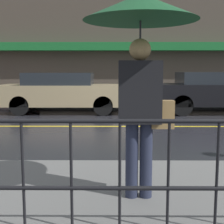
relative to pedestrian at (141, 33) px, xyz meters
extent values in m
plane|color=black|center=(-0.23, 5.21, -1.91)|extent=(80.00, 80.00, 0.00)
cube|color=#60605E|center=(-0.23, 0.13, -1.84)|extent=(28.00, 2.56, 0.14)
cube|color=#60605E|center=(-0.23, 10.00, -1.84)|extent=(28.00, 1.97, 0.14)
cube|color=gold|center=(-0.23, 5.21, -1.90)|extent=(25.20, 0.12, 0.01)
cube|color=#4C4238|center=(-0.23, 11.13, 0.71)|extent=(28.00, 0.30, 5.23)
cube|color=#196B2D|center=(-0.23, 10.71, 0.69)|extent=(16.80, 0.55, 0.35)
cylinder|color=black|center=(-0.23, -0.90, -0.78)|extent=(12.00, 0.04, 0.04)
cylinder|color=black|center=(-0.23, -0.90, -1.32)|extent=(12.00, 0.04, 0.04)
cylinder|color=black|center=(-1.00, -0.90, -1.27)|extent=(0.02, 0.02, 0.99)
cylinder|color=black|center=(-0.62, -0.90, -1.27)|extent=(0.02, 0.02, 0.99)
cylinder|color=black|center=(-0.23, -0.90, -1.27)|extent=(0.02, 0.02, 0.99)
cylinder|color=black|center=(0.16, -0.90, -1.27)|extent=(0.02, 0.02, 0.99)
cylinder|color=black|center=(0.55, -0.90, -1.27)|extent=(0.02, 0.02, 0.99)
cylinder|color=#23283D|center=(-0.08, 0.00, -1.35)|extent=(0.14, 0.14, 0.83)
cylinder|color=#23283D|center=(0.07, 0.00, -1.35)|extent=(0.14, 0.14, 0.83)
cube|color=black|center=(0.00, 0.00, -0.61)|extent=(0.45, 0.27, 0.66)
sphere|color=tan|center=(0.00, 0.00, -0.17)|extent=(0.23, 0.23, 0.23)
cylinder|color=#262628|center=(0.00, 0.00, -0.24)|extent=(0.02, 0.02, 0.74)
cone|color=#144723|center=(0.00, 0.00, 0.26)|extent=(1.19, 1.19, 0.27)
cube|color=#9E7A47|center=(0.24, 0.00, -0.85)|extent=(0.24, 0.12, 0.30)
cube|color=tan|center=(-2.10, 8.11, -1.25)|extent=(4.65, 1.72, 0.74)
cube|color=#1E2328|center=(-2.29, 8.11, -0.66)|extent=(2.42, 1.58, 0.44)
cylinder|color=black|center=(-0.66, 8.86, -1.57)|extent=(0.68, 0.22, 0.68)
cylinder|color=black|center=(-0.66, 7.35, -1.57)|extent=(0.68, 0.22, 0.68)
cylinder|color=black|center=(-3.54, 8.86, -1.57)|extent=(0.68, 0.22, 0.68)
cylinder|color=black|center=(-3.54, 7.35, -1.57)|extent=(0.68, 0.22, 0.68)
cube|color=black|center=(3.31, 8.11, -1.22)|extent=(4.05, 1.84, 0.76)
cube|color=#1E2328|center=(3.14, 8.11, -0.63)|extent=(2.11, 1.69, 0.43)
cylinder|color=black|center=(2.05, 8.92, -1.55)|extent=(0.72, 0.22, 0.72)
cylinder|color=black|center=(2.05, 7.30, -1.55)|extent=(0.72, 0.22, 0.72)
camera|label=1|loc=(-0.27, -3.30, -0.39)|focal=50.00mm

